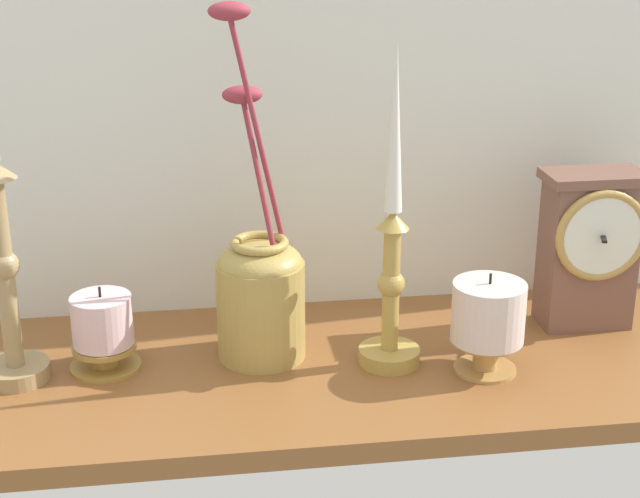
# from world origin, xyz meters

# --- Properties ---
(ground_plane) EXTENTS (1.00, 0.36, 0.02)m
(ground_plane) POSITION_xyz_m (0.00, 0.00, -0.01)
(ground_plane) COLOR brown
(back_wall) EXTENTS (1.20, 0.02, 0.65)m
(back_wall) POSITION_xyz_m (0.00, 0.18, 0.33)
(back_wall) COLOR white
(back_wall) RESTS_ON ground_plane
(mantel_clock) EXTENTS (0.12, 0.09, 0.20)m
(mantel_clock) POSITION_xyz_m (0.31, 0.06, 0.10)
(mantel_clock) COLOR brown
(mantel_clock) RESTS_ON ground_plane
(candlestick_tall_left) EXTENTS (0.07, 0.07, 0.44)m
(candlestick_tall_left) POSITION_xyz_m (-0.37, 0.01, 0.15)
(candlestick_tall_left) COLOR #A08558
(candlestick_tall_left) RESTS_ON ground_plane
(candlestick_tall_center) EXTENTS (0.07, 0.07, 0.37)m
(candlestick_tall_center) POSITION_xyz_m (0.05, -0.01, 0.12)
(candlestick_tall_center) COLOR #B49444
(candlestick_tall_center) RESTS_ON ground_plane
(brass_vase_jar) EXTENTS (0.10, 0.10, 0.41)m
(brass_vase_jar) POSITION_xyz_m (-0.09, 0.03, 0.08)
(brass_vase_jar) COLOR #AF9349
(brass_vase_jar) RESTS_ON ground_plane
(pillar_candle_front) EXTENTS (0.08, 0.08, 0.12)m
(pillar_candle_front) POSITION_xyz_m (0.15, -0.05, 0.06)
(pillar_candle_front) COLOR #B88A49
(pillar_candle_front) RESTS_ON ground_plane
(pillar_candle_near_clock) EXTENTS (0.08, 0.08, 0.10)m
(pillar_candle_near_clock) POSITION_xyz_m (-0.27, 0.02, 0.05)
(pillar_candle_near_clock) COLOR #AC843A
(pillar_candle_near_clock) RESTS_ON ground_plane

